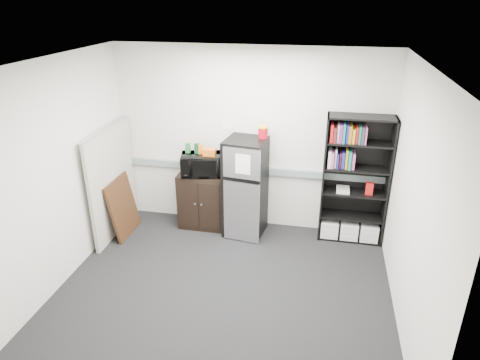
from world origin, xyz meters
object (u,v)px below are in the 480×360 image
(bookshelf, at_px, (355,181))
(cubicle_partition, at_px, (113,182))
(cabinet, at_px, (203,200))
(refrigerator, at_px, (245,188))
(microwave, at_px, (201,165))

(bookshelf, bearing_deg, cubicle_partition, -171.94)
(bookshelf, relative_size, cubicle_partition, 1.14)
(cabinet, height_order, refrigerator, refrigerator)
(cubicle_partition, height_order, microwave, cubicle_partition)
(cubicle_partition, height_order, cabinet, cubicle_partition)
(cubicle_partition, bearing_deg, cabinet, 19.05)
(bookshelf, relative_size, refrigerator, 1.26)
(cabinet, distance_m, refrigerator, 0.75)
(cabinet, relative_size, microwave, 1.52)
(cubicle_partition, bearing_deg, bookshelf, 8.06)
(bookshelf, distance_m, cubicle_partition, 3.46)
(bookshelf, height_order, microwave, bookshelf)
(cubicle_partition, xyz_separation_m, refrigerator, (1.90, 0.34, -0.08))
(cabinet, bearing_deg, cubicle_partition, -160.95)
(microwave, relative_size, refrigerator, 0.39)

